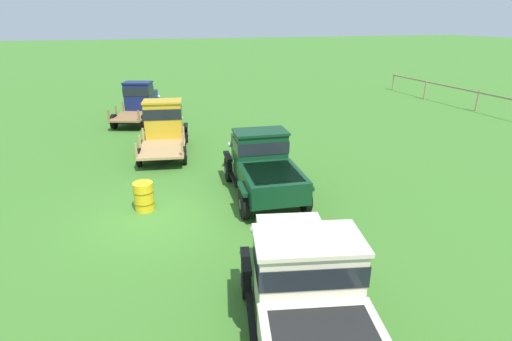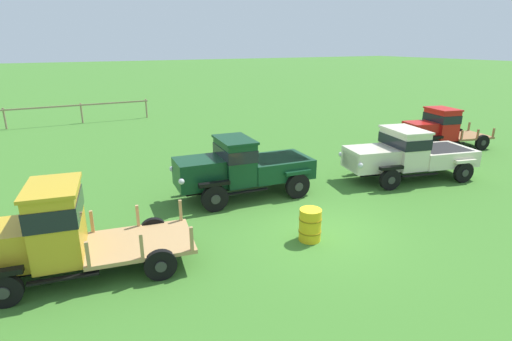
# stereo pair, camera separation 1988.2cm
# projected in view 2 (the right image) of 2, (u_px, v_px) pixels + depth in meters

# --- Properties ---
(ground_plane) EXTENTS (240.00, 240.00, 0.00)m
(ground_plane) POSITION_uv_depth(u_px,v_px,m) (321.00, 230.00, 11.89)
(ground_plane) COLOR #3D7528
(paddock_fence) EXTENTS (18.05, 0.60, 1.37)m
(paddock_fence) POSITION_uv_depth(u_px,v_px,m) (5.00, 114.00, 25.35)
(paddock_fence) COLOR #997F60
(paddock_fence) RESTS_ON ground
(vintage_truck_second_in_line) EXTENTS (5.39, 2.67, 2.30)m
(vintage_truck_second_in_line) POSITION_uv_depth(u_px,v_px,m) (52.00, 233.00, 9.22)
(vintage_truck_second_in_line) COLOR black
(vintage_truck_second_in_line) RESTS_ON ground
(vintage_truck_midrow_center) EXTENTS (5.13, 2.52, 2.17)m
(vintage_truck_midrow_center) POSITION_uv_depth(u_px,v_px,m) (242.00, 167.00, 14.27)
(vintage_truck_midrow_center) COLOR black
(vintage_truck_midrow_center) RESTS_ON ground
(vintage_truck_far_side) EXTENTS (5.66, 3.19, 2.09)m
(vintage_truck_far_side) POSITION_uv_depth(u_px,v_px,m) (408.00, 154.00, 16.17)
(vintage_truck_far_side) COLOR black
(vintage_truck_far_side) RESTS_ON ground
(vintage_truck_back_of_row) EXTENTS (4.96, 2.75, 2.13)m
(vintage_truck_back_of_row) POSITION_uv_depth(u_px,v_px,m) (438.00, 128.00, 20.72)
(vintage_truck_back_of_row) COLOR black
(vintage_truck_back_of_row) RESTS_ON ground
(oil_drum_beside_row) EXTENTS (0.65, 0.65, 0.93)m
(oil_drum_beside_row) POSITION_uv_depth(u_px,v_px,m) (310.00, 225.00, 11.19)
(oil_drum_beside_row) COLOR gold
(oil_drum_beside_row) RESTS_ON ground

